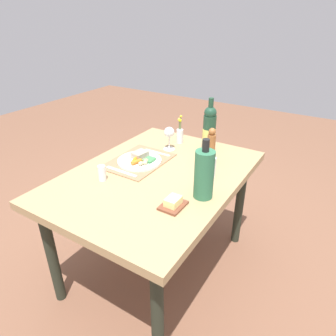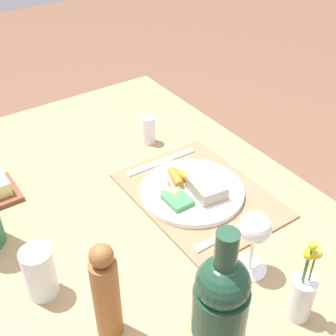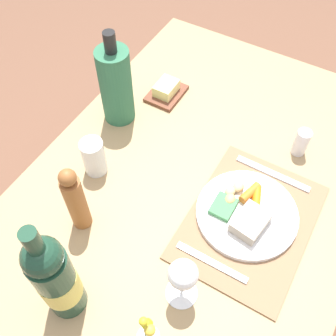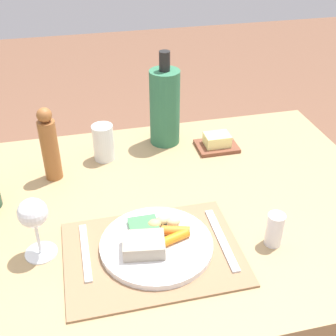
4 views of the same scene
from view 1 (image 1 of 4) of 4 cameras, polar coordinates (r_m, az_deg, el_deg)
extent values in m
plane|color=brown|center=(2.14, -1.96, -17.85)|extent=(8.00, 8.00, 0.00)
cube|color=tan|center=(1.72, -2.32, -1.71)|extent=(1.22, 0.89, 0.04)
cylinder|color=#272C21|center=(2.44, -2.17, -1.74)|extent=(0.06, 0.06, 0.66)
cylinder|color=#272C21|center=(1.84, -21.11, -15.16)|extent=(0.06, 0.06, 0.66)
cylinder|color=#272C21|center=(2.18, 13.38, -6.48)|extent=(0.06, 0.06, 0.66)
cylinder|color=#272C21|center=(1.48, -2.01, -26.15)|extent=(0.06, 0.06, 0.66)
cube|color=#916C4C|center=(1.85, -5.54, 1.32)|extent=(0.41, 0.30, 0.01)
cylinder|color=white|center=(1.83, -5.41, 1.36)|extent=(0.27, 0.27, 0.01)
cube|color=#A39682|center=(1.85, -5.32, 2.57)|extent=(0.10, 0.08, 0.03)
cylinder|color=orange|center=(1.80, -6.36, 1.46)|extent=(0.08, 0.05, 0.02)
cylinder|color=orange|center=(1.78, -6.00, 1.19)|extent=(0.07, 0.04, 0.02)
ellipsoid|color=tan|center=(1.79, -4.20, 1.41)|extent=(0.03, 0.03, 0.02)
ellipsoid|color=#CABA81|center=(1.77, -4.35, 1.05)|extent=(0.03, 0.03, 0.02)
ellipsoid|color=#CEB783|center=(1.76, -5.16, 0.88)|extent=(0.03, 0.03, 0.02)
cube|color=#418A4E|center=(1.81, -3.54, 1.57)|extent=(0.07, 0.06, 0.01)
cube|color=silver|center=(1.94, -2.03, 2.92)|extent=(0.02, 0.19, 0.00)
cube|color=silver|center=(1.73, -8.82, -0.66)|extent=(0.02, 0.22, 0.00)
cylinder|color=white|center=(2.01, 0.23, 3.60)|extent=(0.07, 0.07, 0.00)
cylinder|color=white|center=(1.99, 0.23, 4.81)|extent=(0.01, 0.01, 0.09)
sphere|color=white|center=(1.96, 0.23, 6.81)|extent=(0.07, 0.07, 0.07)
cylinder|color=silver|center=(1.67, 7.95, 0.19)|extent=(0.06, 0.06, 0.11)
cylinder|color=#B0DDCA|center=(1.68, 7.90, -0.50)|extent=(0.06, 0.06, 0.06)
cylinder|color=silver|center=(2.10, 2.25, 6.04)|extent=(0.05, 0.05, 0.10)
cylinder|color=#3F7233|center=(2.08, 2.25, 6.85)|extent=(0.00, 0.00, 0.16)
sphere|color=yellow|center=(2.05, 2.29, 9.00)|extent=(0.02, 0.02, 0.02)
cylinder|color=#3F7233|center=(2.08, 2.42, 7.22)|extent=(0.00, 0.00, 0.19)
sphere|color=yellow|center=(2.04, 2.47, 9.74)|extent=(0.02, 0.02, 0.02)
cylinder|color=#3F7233|center=(2.09, 2.11, 6.98)|extent=(0.00, 0.00, 0.17)
sphere|color=yellow|center=(2.06, 2.15, 9.16)|extent=(0.02, 0.02, 0.02)
cylinder|color=#975A2D|center=(1.81, 8.12, 3.58)|extent=(0.05, 0.05, 0.18)
sphere|color=#975A2D|center=(1.77, 8.35, 6.85)|extent=(0.04, 0.04, 0.04)
cylinder|color=#1D412D|center=(1.99, 7.77, 6.62)|extent=(0.08, 0.08, 0.23)
sphere|color=#1D412D|center=(1.95, 8.02, 10.29)|extent=(0.08, 0.08, 0.08)
cylinder|color=#1D412D|center=(1.93, 8.12, 11.72)|extent=(0.03, 0.03, 0.09)
cylinder|color=#EDDF68|center=(1.99, 7.75, 6.31)|extent=(0.08, 0.08, 0.08)
cube|color=brown|center=(1.43, 0.96, -7.11)|extent=(0.13, 0.10, 0.01)
cube|color=#F3E98F|center=(1.41, 0.97, -6.29)|extent=(0.08, 0.06, 0.04)
cylinder|color=#2F6C4A|center=(1.45, 6.83, -1.27)|extent=(0.10, 0.10, 0.25)
cylinder|color=black|center=(1.38, 7.18, 4.27)|extent=(0.03, 0.03, 0.06)
cylinder|color=white|center=(1.66, -12.36, -0.96)|extent=(0.04, 0.04, 0.09)
camera|label=2|loc=(2.05, 21.05, 23.99)|focal=48.48mm
camera|label=3|loc=(2.14, 1.53, 30.44)|focal=42.67mm
camera|label=4|loc=(2.28, -20.48, 23.97)|focal=47.13mm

